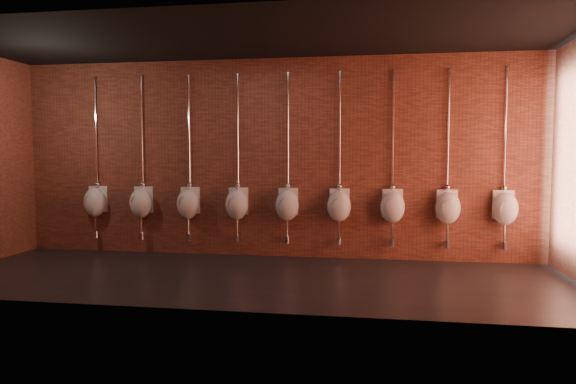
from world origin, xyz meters
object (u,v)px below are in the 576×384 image
object	(u,v)px
urinal_1	(141,202)
urinal_3	(237,203)
urinal_4	(287,204)
urinal_2	(188,203)
urinal_8	(505,207)
urinal_7	(448,207)
urinal_6	(393,206)
urinal_5	(339,205)
urinal_0	(95,201)

from	to	relation	value
urinal_1	urinal_3	distance (m)	1.65
urinal_4	urinal_3	bearing A→B (deg)	180.00
urinal_2	urinal_8	distance (m)	4.96
urinal_1	urinal_4	bearing A→B (deg)	0.00
urinal_7	urinal_8	world-z (taller)	same
urinal_3	urinal_6	size ratio (longest dim) A/B	1.00
urinal_7	urinal_5	bearing A→B (deg)	180.00
urinal_6	urinal_8	xyz separation A→B (m)	(1.65, 0.00, 0.00)
urinal_3	urinal_8	bearing A→B (deg)	0.00
urinal_0	urinal_8	world-z (taller)	same
urinal_5	urinal_7	bearing A→B (deg)	0.00
urinal_5	urinal_6	bearing A→B (deg)	0.00
urinal_6	urinal_1	bearing A→B (deg)	180.00
urinal_0	urinal_6	size ratio (longest dim) A/B	1.00
urinal_0	urinal_2	world-z (taller)	same
urinal_4	urinal_6	world-z (taller)	same
urinal_4	urinal_5	world-z (taller)	same
urinal_1	urinal_2	size ratio (longest dim) A/B	1.00
urinal_2	urinal_4	xyz separation A→B (m)	(1.65, 0.00, 0.00)
urinal_7	urinal_1	bearing A→B (deg)	180.00
urinal_2	urinal_7	distance (m)	4.13
urinal_3	urinal_4	distance (m)	0.83
urinal_3	urinal_8	distance (m)	4.13
urinal_1	urinal_7	world-z (taller)	same
urinal_0	urinal_2	distance (m)	1.65
urinal_2	urinal_3	world-z (taller)	same
urinal_0	urinal_3	bearing A→B (deg)	0.00
urinal_4	urinal_8	bearing A→B (deg)	0.00
urinal_3	urinal_6	world-z (taller)	same
urinal_1	urinal_5	world-z (taller)	same
urinal_0	urinal_6	bearing A→B (deg)	0.00
urinal_6	urinal_8	distance (m)	1.65
urinal_3	urinal_8	xyz separation A→B (m)	(4.13, 0.00, 0.00)
urinal_1	urinal_2	bearing A→B (deg)	0.00
urinal_1	urinal_4	distance (m)	2.48
urinal_4	urinal_8	distance (m)	3.30
urinal_2	urinal_6	world-z (taller)	same
urinal_6	urinal_7	world-z (taller)	same
urinal_1	urinal_2	world-z (taller)	same
urinal_0	urinal_3	xyz separation A→B (m)	(2.48, 0.00, 0.00)
urinal_0	urinal_2	xyz separation A→B (m)	(1.65, 0.00, 0.00)
urinal_2	urinal_8	bearing A→B (deg)	0.00
urinal_3	urinal_6	xyz separation A→B (m)	(2.48, 0.00, 0.00)
urinal_1	urinal_7	xyz separation A→B (m)	(4.96, 0.00, 0.00)
urinal_4	urinal_5	xyz separation A→B (m)	(0.83, 0.00, 0.00)
urinal_6	urinal_2	bearing A→B (deg)	180.00
urinal_8	urinal_7	bearing A→B (deg)	180.00
urinal_8	urinal_4	bearing A→B (deg)	180.00
urinal_6	urinal_3	bearing A→B (deg)	180.00
urinal_5	urinal_4	bearing A→B (deg)	180.00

